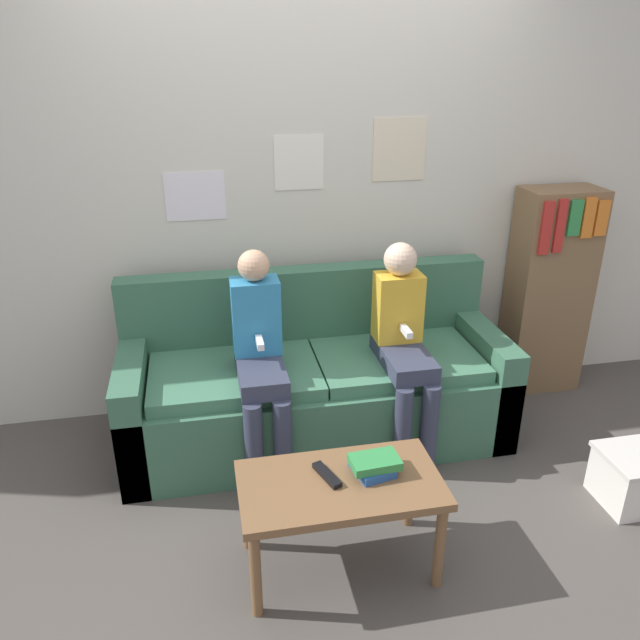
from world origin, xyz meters
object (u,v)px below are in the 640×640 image
(couch, at_px, (315,386))
(person_right, at_px, (403,340))
(coffee_table, at_px, (340,493))
(person_left, at_px, (260,354))
(tv_remote, at_px, (327,475))
(storage_box, at_px, (636,478))
(bookshelf, at_px, (548,291))

(couch, relative_size, person_right, 1.84)
(coffee_table, height_order, person_left, person_left)
(person_right, xyz_separation_m, tv_remote, (-0.57, -0.77, -0.18))
(person_left, xyz_separation_m, person_right, (0.75, 0.00, 0.00))
(coffee_table, height_order, storage_box, coffee_table)
(person_left, relative_size, storage_box, 3.21)
(person_right, xyz_separation_m, storage_box, (0.97, -0.69, -0.50))
(person_left, bearing_deg, storage_box, -21.78)
(person_left, bearing_deg, person_right, 0.08)
(coffee_table, xyz_separation_m, tv_remote, (-0.05, 0.04, 0.07))
(person_left, relative_size, bookshelf, 0.88)
(person_left, xyz_separation_m, storage_box, (1.71, -0.68, -0.49))
(tv_remote, relative_size, storage_box, 0.49)
(person_left, height_order, bookshelf, bookshelf)
(tv_remote, height_order, bookshelf, bookshelf)
(person_left, height_order, storage_box, person_left)
(person_left, bearing_deg, couch, 30.82)
(person_left, bearing_deg, tv_remote, -76.85)
(couch, bearing_deg, person_right, -23.44)
(person_left, distance_m, storage_box, 1.91)
(coffee_table, relative_size, storage_box, 2.32)
(tv_remote, bearing_deg, couch, 62.38)
(coffee_table, relative_size, person_left, 0.72)
(person_right, bearing_deg, coffee_table, -122.85)
(storage_box, bearing_deg, coffee_table, -175.42)
(tv_remote, bearing_deg, person_right, 34.05)
(person_left, xyz_separation_m, tv_remote, (0.18, -0.77, -0.18))
(tv_remote, xyz_separation_m, bookshelf, (1.66, 1.24, 0.20))
(person_left, xyz_separation_m, bookshelf, (1.84, 0.47, 0.01))
(person_left, distance_m, tv_remote, 0.81)
(tv_remote, bearing_deg, person_left, 83.61)
(couch, relative_size, coffee_table, 2.53)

